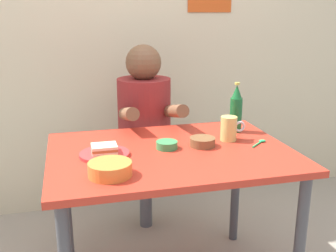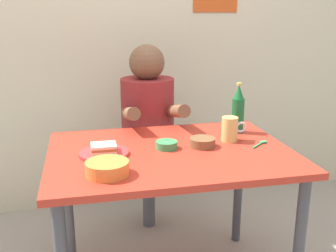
# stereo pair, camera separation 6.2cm
# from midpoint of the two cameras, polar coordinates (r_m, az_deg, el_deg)

# --- Properties ---
(wall_back) EXTENTS (4.40, 0.09, 2.60)m
(wall_back) POSITION_cam_midpoint_polar(r_m,az_deg,el_deg) (2.74, -6.03, 15.00)
(wall_back) COLOR beige
(wall_back) RESTS_ON ground
(dining_table) EXTENTS (1.10, 0.80, 0.74)m
(dining_table) POSITION_cam_midpoint_polar(r_m,az_deg,el_deg) (1.85, -0.58, -6.19)
(dining_table) COLOR #B72D1E
(dining_table) RESTS_ON ground
(stool) EXTENTS (0.34, 0.34, 0.45)m
(stool) POSITION_cam_midpoint_polar(r_m,az_deg,el_deg) (2.53, -4.07, -7.20)
(stool) COLOR #4C4C51
(stool) RESTS_ON ground
(person_seated) EXTENTS (0.33, 0.56, 0.72)m
(person_seated) POSITION_cam_midpoint_polar(r_m,az_deg,el_deg) (2.39, -4.22, 1.93)
(person_seated) COLOR maroon
(person_seated) RESTS_ON stool
(plate_orange) EXTENTS (0.22, 0.22, 0.01)m
(plate_orange) POSITION_cam_midpoint_polar(r_m,az_deg,el_deg) (1.77, -10.12, -4.02)
(plate_orange) COLOR red
(plate_orange) RESTS_ON dining_table
(sandwich) EXTENTS (0.11, 0.09, 0.04)m
(sandwich) POSITION_cam_midpoint_polar(r_m,az_deg,el_deg) (1.76, -10.16, -3.25)
(sandwich) COLOR beige
(sandwich) RESTS_ON plate_orange
(beer_mug) EXTENTS (0.13, 0.08, 0.12)m
(beer_mug) POSITION_cam_midpoint_polar(r_m,az_deg,el_deg) (1.95, 7.91, -0.36)
(beer_mug) COLOR #D1BC66
(beer_mug) RESTS_ON dining_table
(beer_bottle) EXTENTS (0.06, 0.06, 0.26)m
(beer_bottle) POSITION_cam_midpoint_polar(r_m,az_deg,el_deg) (2.09, 8.94, 2.34)
(beer_bottle) COLOR #19602D
(beer_bottle) RESTS_ON dining_table
(soup_bowl_orange) EXTENTS (0.17, 0.17, 0.05)m
(soup_bowl_orange) POSITION_cam_midpoint_polar(r_m,az_deg,el_deg) (1.55, -9.49, -6.04)
(soup_bowl_orange) COLOR orange
(soup_bowl_orange) RESTS_ON dining_table
(condiment_bowl_brown) EXTENTS (0.12, 0.12, 0.04)m
(condiment_bowl_brown) POSITION_cam_midpoint_polar(r_m,az_deg,el_deg) (1.86, 4.04, -2.24)
(condiment_bowl_brown) COLOR brown
(condiment_bowl_brown) RESTS_ON dining_table
(dip_bowl_green) EXTENTS (0.10, 0.10, 0.03)m
(dip_bowl_green) POSITION_cam_midpoint_polar(r_m,az_deg,el_deg) (1.83, -1.14, -2.69)
(dip_bowl_green) COLOR #388C4C
(dip_bowl_green) RESTS_ON dining_table
(spoon) EXTENTS (0.10, 0.09, 0.01)m
(spoon) POSITION_cam_midpoint_polar(r_m,az_deg,el_deg) (1.95, 12.26, -2.27)
(spoon) COLOR #26A559
(spoon) RESTS_ON dining_table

